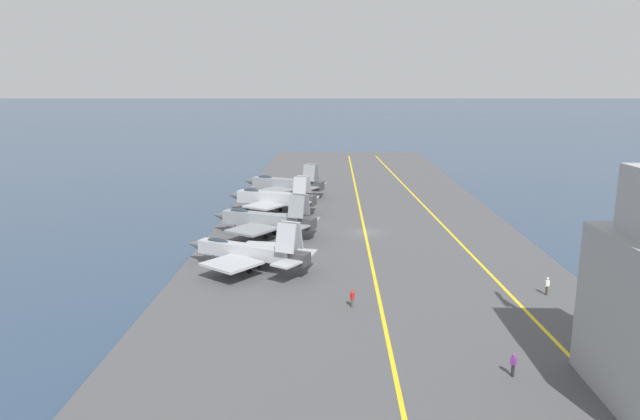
# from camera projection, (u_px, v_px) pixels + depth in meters

# --- Properties ---
(ground_plane) EXTENTS (2000.00, 2000.00, 0.00)m
(ground_plane) POSITION_uv_depth(u_px,v_px,m) (365.00, 235.00, 81.23)
(ground_plane) COLOR #2D425B
(carrier_deck) EXTENTS (203.09, 43.91, 0.40)m
(carrier_deck) POSITION_uv_depth(u_px,v_px,m) (365.00, 233.00, 81.19)
(carrier_deck) COLOR #4C4C4F
(carrier_deck) RESTS_ON ground
(deck_stripe_foul_line) EXTENTS (182.62, 8.48, 0.01)m
(deck_stripe_foul_line) POSITION_uv_depth(u_px,v_px,m) (450.00, 233.00, 80.86)
(deck_stripe_foul_line) COLOR yellow
(deck_stripe_foul_line) RESTS_ON carrier_deck
(deck_stripe_centerline) EXTENTS (182.78, 0.36, 0.01)m
(deck_stripe_centerline) POSITION_uv_depth(u_px,v_px,m) (365.00, 232.00, 81.14)
(deck_stripe_centerline) COLOR yellow
(deck_stripe_centerline) RESTS_ON carrier_deck
(parked_jet_nearest) EXTENTS (12.31, 15.80, 6.08)m
(parked_jet_nearest) POSITION_uv_depth(u_px,v_px,m) (248.00, 251.00, 63.99)
(parked_jet_nearest) COLOR #A8AAAF
(parked_jet_nearest) RESTS_ON carrier_deck
(parked_jet_second) EXTENTS (13.52, 15.72, 6.24)m
(parked_jet_second) POSITION_uv_depth(u_px,v_px,m) (264.00, 220.00, 78.57)
(parked_jet_second) COLOR gray
(parked_jet_second) RESTS_ON carrier_deck
(parked_jet_third) EXTENTS (12.51, 15.54, 6.36)m
(parked_jet_third) POSITION_uv_depth(u_px,v_px,m) (272.00, 198.00, 92.93)
(parked_jet_third) COLOR #A8AAAF
(parked_jet_third) RESTS_ON carrier_deck
(parked_jet_fourth) EXTENTS (13.89, 16.30, 6.43)m
(parked_jet_fourth) POSITION_uv_depth(u_px,v_px,m) (284.00, 184.00, 106.95)
(parked_jet_fourth) COLOR gray
(parked_jet_fourth) RESTS_ON carrier_deck
(crew_red_vest) EXTENTS (0.45, 0.45, 1.73)m
(crew_red_vest) POSITION_uv_depth(u_px,v_px,m) (352.00, 298.00, 53.36)
(crew_red_vest) COLOR #4C473D
(crew_red_vest) RESTS_ON carrier_deck
(crew_purple_vest) EXTENTS (0.46, 0.45, 1.78)m
(crew_purple_vest) POSITION_uv_depth(u_px,v_px,m) (513.00, 364.00, 40.58)
(crew_purple_vest) COLOR #232328
(crew_purple_vest) RESTS_ON carrier_deck
(crew_white_vest) EXTENTS (0.31, 0.41, 1.84)m
(crew_white_vest) POSITION_uv_depth(u_px,v_px,m) (547.00, 285.00, 56.49)
(crew_white_vest) COLOR #383328
(crew_white_vest) RESTS_ON carrier_deck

